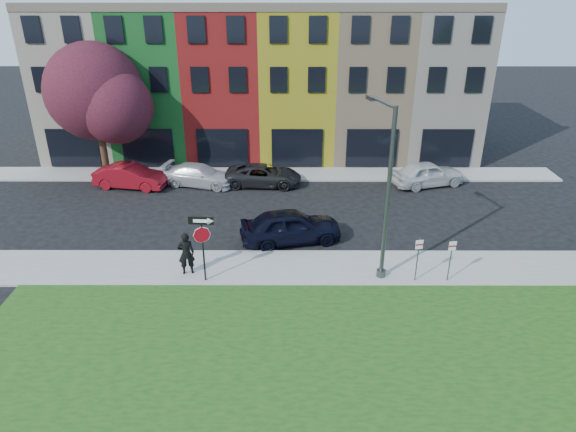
{
  "coord_description": "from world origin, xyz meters",
  "views": [
    {
      "loc": [
        -0.53,
        -16.89,
        11.99
      ],
      "look_at": [
        -0.58,
        4.0,
        2.17
      ],
      "focal_mm": 32.0,
      "sensor_mm": 36.0,
      "label": 1
    }
  ],
  "objects_px": {
    "man": "(186,253)",
    "street_lamp": "(385,194)",
    "stop_sign": "(202,236)",
    "sedan_near": "(291,226)"
  },
  "relations": [
    {
      "from": "street_lamp",
      "to": "man",
      "type": "bearing_deg",
      "value": 162.33
    },
    {
      "from": "sedan_near",
      "to": "man",
      "type": "bearing_deg",
      "value": 112.82
    },
    {
      "from": "stop_sign",
      "to": "street_lamp",
      "type": "height_order",
      "value": "street_lamp"
    },
    {
      "from": "street_lamp",
      "to": "stop_sign",
      "type": "bearing_deg",
      "value": 166.69
    },
    {
      "from": "stop_sign",
      "to": "sedan_near",
      "type": "relative_size",
      "value": 0.57
    },
    {
      "from": "man",
      "to": "stop_sign",
      "type": "bearing_deg",
      "value": 133.08
    },
    {
      "from": "stop_sign",
      "to": "man",
      "type": "height_order",
      "value": "stop_sign"
    },
    {
      "from": "sedan_near",
      "to": "street_lamp",
      "type": "height_order",
      "value": "street_lamp"
    },
    {
      "from": "stop_sign",
      "to": "man",
      "type": "relative_size",
      "value": 1.52
    },
    {
      "from": "man",
      "to": "street_lamp",
      "type": "bearing_deg",
      "value": 166.75
    }
  ]
}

